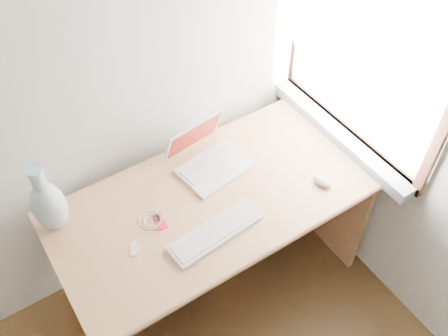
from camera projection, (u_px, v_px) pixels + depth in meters
window at (362, 50)px, 2.14m from camera, size 0.11×0.99×1.10m
desk at (203, 214)px, 2.46m from camera, size 1.46×0.73×0.77m
laptop at (209, 157)px, 2.35m from camera, size 0.35×0.31×0.22m
external_keyboard at (215, 232)px, 2.11m from camera, size 0.43×0.16×0.02m
mouse at (323, 181)px, 2.29m from camera, size 0.08×0.11×0.03m
ipod at (160, 221)px, 2.15m from camera, size 0.05×0.09×0.01m
cable_coil at (150, 220)px, 2.16m from camera, size 0.13×0.13×0.01m
remote at (134, 249)px, 2.06m from camera, size 0.05×0.08×0.01m
vase at (49, 205)px, 2.03m from camera, size 0.14×0.14×0.36m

